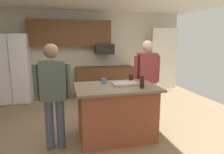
{
  "coord_description": "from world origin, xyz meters",
  "views": [
    {
      "loc": [
        -0.63,
        -3.5,
        1.74
      ],
      "look_at": [
        0.24,
        0.02,
        1.05
      ],
      "focal_mm": 31.57,
      "sensor_mm": 36.0,
      "label": 1
    }
  ],
  "objects_px": {
    "glass_short_whisky": "(142,84)",
    "glass_stout_tall": "(131,78)",
    "person_guest_by_door": "(147,75)",
    "mug_blue_stoneware": "(103,81)",
    "glass_dark_ale": "(142,81)",
    "refrigerator": "(13,69)",
    "kitchen_island": "(116,111)",
    "serving_tray": "(125,84)",
    "person_host_foreground": "(53,90)",
    "microwave_over_range": "(104,49)"
  },
  "relations": [
    {
      "from": "glass_short_whisky",
      "to": "glass_stout_tall",
      "type": "relative_size",
      "value": 1.1
    },
    {
      "from": "person_guest_by_door",
      "to": "mug_blue_stoneware",
      "type": "relative_size",
      "value": 14.28
    },
    {
      "from": "person_guest_by_door",
      "to": "glass_dark_ale",
      "type": "xyz_separation_m",
      "value": [
        -0.37,
        -0.62,
        0.03
      ]
    },
    {
      "from": "refrigerator",
      "to": "glass_dark_ale",
      "type": "xyz_separation_m",
      "value": [
        2.68,
        -2.74,
        0.08
      ]
    },
    {
      "from": "refrigerator",
      "to": "kitchen_island",
      "type": "distance_m",
      "value": 3.51
    },
    {
      "from": "mug_blue_stoneware",
      "to": "glass_stout_tall",
      "type": "bearing_deg",
      "value": 7.28
    },
    {
      "from": "glass_short_whisky",
      "to": "serving_tray",
      "type": "height_order",
      "value": "glass_short_whisky"
    },
    {
      "from": "glass_dark_ale",
      "to": "glass_short_whisky",
      "type": "bearing_deg",
      "value": -110.81
    },
    {
      "from": "kitchen_island",
      "to": "refrigerator",
      "type": "bearing_deg",
      "value": 130.04
    },
    {
      "from": "glass_dark_ale",
      "to": "glass_stout_tall",
      "type": "xyz_separation_m",
      "value": [
        -0.08,
        0.36,
        -0.01
      ]
    },
    {
      "from": "glass_dark_ale",
      "to": "person_guest_by_door",
      "type": "bearing_deg",
      "value": 59.58
    },
    {
      "from": "person_guest_by_door",
      "to": "mug_blue_stoneware",
      "type": "xyz_separation_m",
      "value": [
        -0.99,
        -0.33,
        0.0
      ]
    },
    {
      "from": "kitchen_island",
      "to": "person_guest_by_door",
      "type": "bearing_deg",
      "value": 33.73
    },
    {
      "from": "kitchen_island",
      "to": "serving_tray",
      "type": "distance_m",
      "value": 0.52
    },
    {
      "from": "person_host_foreground",
      "to": "glass_short_whisky",
      "type": "height_order",
      "value": "person_host_foreground"
    },
    {
      "from": "person_host_foreground",
      "to": "person_guest_by_door",
      "type": "xyz_separation_m",
      "value": [
        1.86,
        0.68,
        0.03
      ]
    },
    {
      "from": "person_guest_by_door",
      "to": "mug_blue_stoneware",
      "type": "height_order",
      "value": "person_guest_by_door"
    },
    {
      "from": "person_host_foreground",
      "to": "glass_stout_tall",
      "type": "bearing_deg",
      "value": 8.75
    },
    {
      "from": "person_guest_by_door",
      "to": "glass_short_whisky",
      "type": "height_order",
      "value": "person_guest_by_door"
    },
    {
      "from": "kitchen_island",
      "to": "person_guest_by_door",
      "type": "height_order",
      "value": "person_guest_by_door"
    },
    {
      "from": "person_host_foreground",
      "to": "kitchen_island",
      "type": "bearing_deg",
      "value": 0.0
    },
    {
      "from": "glass_stout_tall",
      "to": "mug_blue_stoneware",
      "type": "height_order",
      "value": "glass_stout_tall"
    },
    {
      "from": "person_host_foreground",
      "to": "serving_tray",
      "type": "bearing_deg",
      "value": 0.08
    },
    {
      "from": "glass_short_whisky",
      "to": "microwave_over_range",
      "type": "bearing_deg",
      "value": 90.19
    },
    {
      "from": "serving_tray",
      "to": "person_host_foreground",
      "type": "bearing_deg",
      "value": -172.14
    },
    {
      "from": "microwave_over_range",
      "to": "person_guest_by_door",
      "type": "distance_m",
      "value": 2.33
    },
    {
      "from": "glass_stout_tall",
      "to": "person_host_foreground",
      "type": "bearing_deg",
      "value": -163.46
    },
    {
      "from": "refrigerator",
      "to": "kitchen_island",
      "type": "bearing_deg",
      "value": -49.96
    },
    {
      "from": "refrigerator",
      "to": "person_guest_by_door",
      "type": "height_order",
      "value": "refrigerator"
    },
    {
      "from": "glass_stout_tall",
      "to": "microwave_over_range",
      "type": "bearing_deg",
      "value": 90.11
    },
    {
      "from": "glass_short_whisky",
      "to": "glass_dark_ale",
      "type": "xyz_separation_m",
      "value": [
        0.07,
        0.18,
        0.0
      ]
    },
    {
      "from": "person_guest_by_door",
      "to": "glass_short_whisky",
      "type": "bearing_deg",
      "value": 27.9
    },
    {
      "from": "person_host_foreground",
      "to": "serving_tray",
      "type": "distance_m",
      "value": 1.23
    },
    {
      "from": "glass_short_whisky",
      "to": "refrigerator",
      "type": "bearing_deg",
      "value": 131.71
    },
    {
      "from": "mug_blue_stoneware",
      "to": "microwave_over_range",
      "type": "bearing_deg",
      "value": 78.02
    },
    {
      "from": "refrigerator",
      "to": "person_host_foreground",
      "type": "relative_size",
      "value": 1.13
    },
    {
      "from": "microwave_over_range",
      "to": "glass_short_whisky",
      "type": "bearing_deg",
      "value": -89.81
    },
    {
      "from": "glass_short_whisky",
      "to": "person_host_foreground",
      "type": "bearing_deg",
      "value": 174.99
    },
    {
      "from": "person_host_foreground",
      "to": "glass_stout_tall",
      "type": "height_order",
      "value": "person_host_foreground"
    },
    {
      "from": "mug_blue_stoneware",
      "to": "glass_dark_ale",
      "type": "bearing_deg",
      "value": -24.79
    },
    {
      "from": "serving_tray",
      "to": "glass_dark_ale",
      "type": "bearing_deg",
      "value": -21.78
    },
    {
      "from": "person_host_foreground",
      "to": "mug_blue_stoneware",
      "type": "bearing_deg",
      "value": 14.26
    },
    {
      "from": "person_host_foreground",
      "to": "person_guest_by_door",
      "type": "bearing_deg",
      "value": 12.45
    },
    {
      "from": "glass_dark_ale",
      "to": "glass_stout_tall",
      "type": "relative_size",
      "value": 1.14
    },
    {
      "from": "person_guest_by_door",
      "to": "mug_blue_stoneware",
      "type": "bearing_deg",
      "value": -15.09
    },
    {
      "from": "refrigerator",
      "to": "mug_blue_stoneware",
      "type": "height_order",
      "value": "refrigerator"
    },
    {
      "from": "refrigerator",
      "to": "glass_dark_ale",
      "type": "distance_m",
      "value": 3.84
    },
    {
      "from": "glass_stout_tall",
      "to": "glass_dark_ale",
      "type": "bearing_deg",
      "value": -78.15
    },
    {
      "from": "kitchen_island",
      "to": "glass_short_whisky",
      "type": "relative_size",
      "value": 8.87
    },
    {
      "from": "microwave_over_range",
      "to": "mug_blue_stoneware",
      "type": "height_order",
      "value": "microwave_over_range"
    }
  ]
}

